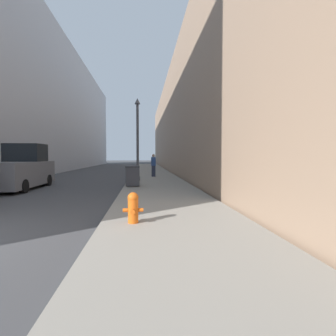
# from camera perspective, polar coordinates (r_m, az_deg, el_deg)

# --- Properties ---
(sidewalk_right) EXTENTS (3.70, 60.00, 0.12)m
(sidewalk_right) POSITION_cam_1_polar(r_m,az_deg,el_deg) (23.23, -3.35, -1.47)
(sidewalk_right) COLOR gray
(sidewalk_right) RESTS_ON ground
(building_left_glass) EXTENTS (12.00, 60.00, 15.11)m
(building_left_glass) POSITION_cam_1_polar(r_m,az_deg,el_deg) (34.85, -30.55, 11.91)
(building_left_glass) COLOR #BCBCC1
(building_left_glass) RESTS_ON ground
(building_right_stone) EXTENTS (12.00, 60.00, 11.09)m
(building_right_stone) POSITION_cam_1_polar(r_m,az_deg,el_deg) (32.59, 10.41, 9.32)
(building_right_stone) COLOR #9E7F66
(building_right_stone) RESTS_ON ground
(fire_hydrant) EXTENTS (0.49, 0.37, 0.73)m
(fire_hydrant) POSITION_cam_1_polar(r_m,az_deg,el_deg) (6.32, -7.61, -8.38)
(fire_hydrant) COLOR #D15614
(fire_hydrant) RESTS_ON sidewalk_right
(trash_bin) EXTENTS (0.72, 0.71, 1.07)m
(trash_bin) POSITION_cam_1_polar(r_m,az_deg,el_deg) (13.91, -7.68, -1.70)
(trash_bin) COLOR #3D3D42
(trash_bin) RESTS_ON sidewalk_right
(lamppost) EXTENTS (0.37, 0.37, 5.32)m
(lamppost) POSITION_cam_1_polar(r_m,az_deg,el_deg) (17.20, -6.64, 6.88)
(lamppost) COLOR #4C4C51
(lamppost) RESTS_ON sidewalk_right
(pickup_truck) EXTENTS (2.03, 5.02, 2.38)m
(pickup_truck) POSITION_cam_1_polar(r_m,az_deg,el_deg) (15.69, -29.48, -0.38)
(pickup_truck) COLOR slate
(pickup_truck) RESTS_ON ground
(pedestrian_on_sidewalk) EXTENTS (0.35, 0.23, 1.74)m
(pedestrian_on_sidewalk) POSITION_cam_1_polar(r_m,az_deg,el_deg) (20.35, -3.18, 0.59)
(pedestrian_on_sidewalk) COLOR #2D3347
(pedestrian_on_sidewalk) RESTS_ON sidewalk_right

